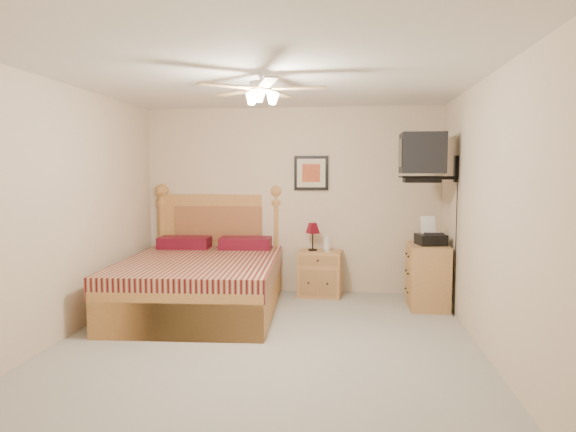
# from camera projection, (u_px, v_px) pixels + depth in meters

# --- Properties ---
(floor) EXTENTS (4.50, 4.50, 0.00)m
(floor) POSITION_uv_depth(u_px,v_px,m) (266.00, 345.00, 4.86)
(floor) COLOR gray
(floor) RESTS_ON ground
(ceiling) EXTENTS (4.00, 4.50, 0.04)m
(ceiling) POSITION_uv_depth(u_px,v_px,m) (265.00, 77.00, 4.64)
(ceiling) COLOR white
(ceiling) RESTS_ON ground
(wall_back) EXTENTS (4.00, 0.04, 2.50)m
(wall_back) POSITION_uv_depth(u_px,v_px,m) (291.00, 200.00, 6.98)
(wall_back) COLOR beige
(wall_back) RESTS_ON ground
(wall_front) EXTENTS (4.00, 0.04, 2.50)m
(wall_front) POSITION_uv_depth(u_px,v_px,m) (193.00, 252.00, 2.53)
(wall_front) COLOR beige
(wall_front) RESTS_ON ground
(wall_left) EXTENTS (0.04, 4.50, 2.50)m
(wall_left) POSITION_uv_depth(u_px,v_px,m) (62.00, 212.00, 4.98)
(wall_left) COLOR beige
(wall_left) RESTS_ON ground
(wall_right) EXTENTS (0.04, 4.50, 2.50)m
(wall_right) POSITION_uv_depth(u_px,v_px,m) (489.00, 216.00, 4.52)
(wall_right) COLOR beige
(wall_right) RESTS_ON ground
(bed) EXTENTS (1.85, 2.36, 1.47)m
(bed) POSITION_uv_depth(u_px,v_px,m) (201.00, 249.00, 6.02)
(bed) COLOR #B96C3D
(bed) RESTS_ON ground
(nightstand) EXTENTS (0.58, 0.46, 0.60)m
(nightstand) POSITION_uv_depth(u_px,v_px,m) (320.00, 273.00, 6.77)
(nightstand) COLOR #C27A3F
(nightstand) RESTS_ON ground
(table_lamp) EXTENTS (0.24, 0.24, 0.37)m
(table_lamp) POSITION_uv_depth(u_px,v_px,m) (313.00, 237.00, 6.76)
(table_lamp) COLOR #630916
(table_lamp) RESTS_ON nightstand
(lotion_bottle) EXTENTS (0.11, 0.11, 0.23)m
(lotion_bottle) POSITION_uv_depth(u_px,v_px,m) (327.00, 243.00, 6.69)
(lotion_bottle) COLOR silver
(lotion_bottle) RESTS_ON nightstand
(framed_picture) EXTENTS (0.46, 0.04, 0.46)m
(framed_picture) POSITION_uv_depth(u_px,v_px,m) (311.00, 173.00, 6.90)
(framed_picture) COLOR black
(framed_picture) RESTS_ON wall_back
(dresser) EXTENTS (0.45, 0.65, 0.77)m
(dresser) POSITION_uv_depth(u_px,v_px,m) (428.00, 276.00, 6.19)
(dresser) COLOR #A36236
(dresser) RESTS_ON ground
(fax_machine) EXTENTS (0.38, 0.39, 0.34)m
(fax_machine) POSITION_uv_depth(u_px,v_px,m) (431.00, 231.00, 6.10)
(fax_machine) COLOR black
(fax_machine) RESTS_ON dresser
(magazine_lower) EXTENTS (0.26, 0.30, 0.02)m
(magazine_lower) POSITION_uv_depth(u_px,v_px,m) (422.00, 241.00, 6.34)
(magazine_lower) COLOR #C2B798
(magazine_lower) RESTS_ON dresser
(magazine_upper) EXTENTS (0.30, 0.34, 0.02)m
(magazine_upper) POSITION_uv_depth(u_px,v_px,m) (424.00, 239.00, 6.34)
(magazine_upper) COLOR tan
(magazine_upper) RESTS_ON magazine_lower
(wall_tv) EXTENTS (0.56, 0.46, 0.58)m
(wall_tv) POSITION_uv_depth(u_px,v_px,m) (436.00, 157.00, 5.83)
(wall_tv) COLOR black
(wall_tv) RESTS_ON wall_right
(ceiling_fan) EXTENTS (1.14, 1.14, 0.28)m
(ceiling_fan) POSITION_uv_depth(u_px,v_px,m) (261.00, 89.00, 4.46)
(ceiling_fan) COLOR white
(ceiling_fan) RESTS_ON ceiling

